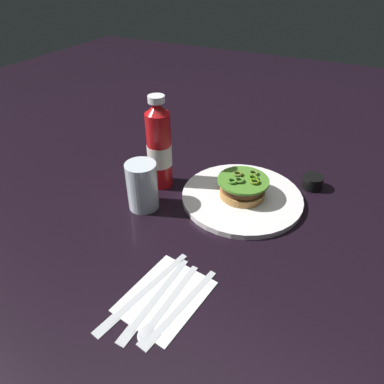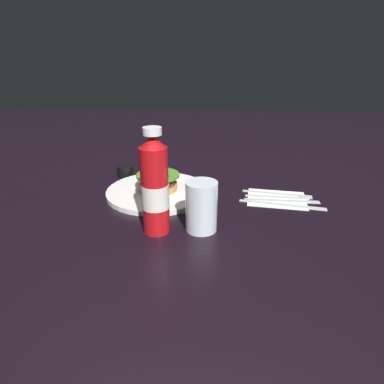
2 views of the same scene
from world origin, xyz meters
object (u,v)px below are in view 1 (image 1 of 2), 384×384
Objects in this scene: condiment_cup at (312,182)px; steak_knife at (152,302)px; burger_sandwich at (243,187)px; water_glass at (142,186)px; dinner_plate at (242,197)px; butter_knife at (139,295)px; ketchup_bottle at (159,147)px; fork_utensil at (175,312)px; napkin at (166,296)px; spoon_utensil at (162,310)px.

steak_knife is at bearing -19.65° from condiment_cup.
burger_sandwich is 0.24m from water_glass.
burger_sandwich is at bearing 122.73° from water_glass.
butter_knife is (0.35, -0.06, -0.00)m from dinner_plate.
ketchup_bottle is 0.41m from fork_utensil.
ketchup_bottle reaches higher than condiment_cup.
dinner_plate is at bearing 170.10° from butter_knife.
condiment_cup is 0.23× the size of butter_knife.
napkin is 0.81× the size of fork_utensil.
burger_sandwich reaches higher than butter_knife.
spoon_utensil is (0.01, 0.05, -0.00)m from butter_knife.
butter_knife reaches higher than napkin.
dinner_plate is at bearing 123.12° from water_glass.
spoon_utensil is at bearing 19.40° from napkin.
water_glass is at bearing -143.89° from steak_knife.
dinner_plate is 0.23m from ketchup_bottle.
ketchup_bottle is at bearing -81.91° from dinner_plate.
steak_knife reaches higher than napkin.
fork_utensil is (-0.00, 0.05, 0.00)m from steak_knife.
burger_sandwich is 0.63× the size of fork_utensil.
spoon_utensil is at bearing -74.65° from fork_utensil.
condiment_cup is (-0.13, 0.14, 0.01)m from dinner_plate.
burger_sandwich is at bearing 97.68° from ketchup_bottle.
fork_utensil is at bearing 53.89° from napkin.
dinner_plate is 1.24× the size of ketchup_bottle.
burger_sandwich is at bearing 178.29° from spoon_utensil.
butter_knife is 1.16× the size of fork_utensil.
burger_sandwich is 0.36m from spoon_utensil.
burger_sandwich is at bearing -46.72° from condiment_cup.
water_glass is 0.43m from condiment_cup.
ketchup_bottle is at bearing -155.24° from butter_knife.
burger_sandwich is 0.68× the size of spoon_utensil.
steak_knife is (0.23, 0.16, -0.05)m from water_glass.
spoon_utensil is (0.33, 0.20, -0.10)m from ketchup_bottle.
steak_knife is at bearing -5.38° from dinner_plate.
spoon_utensil reaches higher than napkin.
ketchup_bottle is 1.50× the size of napkin.
water_glass is at bearing -137.00° from fork_utensil.
burger_sandwich is at bearing -178.18° from fork_utensil.
napkin is 0.03m from spoon_utensil.
burger_sandwich reaches higher than fork_utensil.
napkin is at bearing 118.03° from butter_knife.
condiment_cup is 0.52m from butter_knife.
ketchup_bottle is 0.37m from napkin.
condiment_cup is 0.50m from fork_utensil.
fork_utensil is at bearing 1.82° from burger_sandwich.
ketchup_bottle is 0.11m from water_glass.
napkin is 0.05m from butter_knife.
ketchup_bottle is 1.05× the size of butter_knife.
burger_sandwich is 1.05× the size of water_glass.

